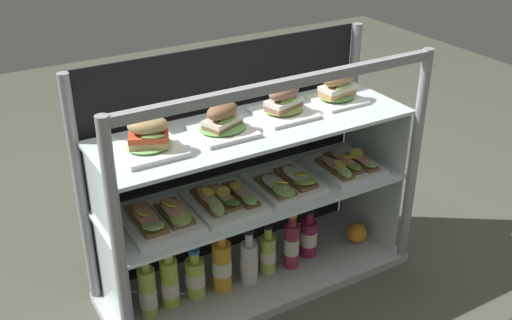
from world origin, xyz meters
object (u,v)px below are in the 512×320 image
juice_bottle_front_second (148,291)px  open_sandwich_tray_far_left (346,165)px  plated_roll_sandwich_near_right_corner (149,139)px  plated_roll_sandwich_right_of_center (337,90)px  open_sandwich_tray_near_right_corner (160,218)px  juice_bottle_near_post (222,265)px  open_sandwich_tray_center (286,182)px  juice_bottle_back_left (309,237)px  juice_bottle_front_fourth (249,262)px  open_sandwich_tray_mid_right (225,200)px  juice_bottle_tucked_behind (195,277)px  plated_roll_sandwich_mid_right (284,104)px  juice_bottle_back_right (169,282)px  orange_fruit_beside_bottles (357,233)px  plated_roll_sandwich_center (222,122)px  juice_bottle_front_right_end (268,253)px  juice_bottle_front_middle (292,244)px

juice_bottle_front_second → open_sandwich_tray_far_left: bearing=-1.1°
plated_roll_sandwich_near_right_corner → plated_roll_sandwich_right_of_center: plated_roll_sandwich_near_right_corner is taller
open_sandwich_tray_near_right_corner → juice_bottle_near_post: size_ratio=1.06×
open_sandwich_tray_center → open_sandwich_tray_near_right_corner: bearing=179.6°
juice_bottle_front_second → juice_bottle_back_left: 0.68m
open_sandwich_tray_near_right_corner → open_sandwich_tray_center: size_ratio=1.00×
plated_roll_sandwich_near_right_corner → juice_bottle_front_fourth: size_ratio=0.84×
open_sandwich_tray_mid_right → juice_bottle_tucked_behind: open_sandwich_tray_mid_right is taller
open_sandwich_tray_near_right_corner → plated_roll_sandwich_mid_right: bearing=4.6°
plated_roll_sandwich_near_right_corner → juice_bottle_front_second: plated_roll_sandwich_near_right_corner is taller
juice_bottle_back_right → juice_bottle_near_post: bearing=-5.1°
plated_roll_sandwich_right_of_center → open_sandwich_tray_near_right_corner: (-0.73, -0.05, -0.29)m
plated_roll_sandwich_mid_right → juice_bottle_back_right: (-0.48, -0.03, -0.56)m
plated_roll_sandwich_mid_right → juice_bottle_front_fourth: size_ratio=0.85×
open_sandwich_tray_near_right_corner → orange_fruit_beside_bottles: bearing=-1.2°
juice_bottle_tucked_behind → open_sandwich_tray_near_right_corner: bearing=-174.4°
open_sandwich_tray_far_left → juice_bottle_back_left: (-0.14, 0.02, -0.29)m
plated_roll_sandwich_near_right_corner → juice_bottle_front_fourth: (0.34, -0.02, -0.57)m
juice_bottle_back_left → open_sandwich_tray_near_right_corner: bearing=-179.2°
juice_bottle_near_post → juice_bottle_front_fourth: (0.11, -0.01, -0.02)m
plated_roll_sandwich_near_right_corner → open_sandwich_tray_far_left: (0.77, -0.01, -0.29)m
plated_roll_sandwich_mid_right → juice_bottle_back_right: bearing=-177.0°
juice_bottle_front_second → orange_fruit_beside_bottles: juice_bottle_front_second is taller
plated_roll_sandwich_center → juice_bottle_front_fourth: size_ratio=0.82×
juice_bottle_front_fourth → juice_bottle_front_right_end: size_ratio=1.09×
plated_roll_sandwich_center → open_sandwich_tray_center: plated_roll_sandwich_center is taller
plated_roll_sandwich_right_of_center → juice_bottle_front_second: size_ratio=0.68×
plated_roll_sandwich_right_of_center → juice_bottle_front_second: plated_roll_sandwich_right_of_center is taller
open_sandwich_tray_mid_right → open_sandwich_tray_far_left: size_ratio=1.00×
plated_roll_sandwich_near_right_corner → open_sandwich_tray_center: bearing=-0.9°
plated_roll_sandwich_center → juice_bottle_front_middle: (0.26, -0.03, -0.55)m
open_sandwich_tray_mid_right → open_sandwich_tray_center: (0.25, -0.00, -0.00)m
juice_bottle_front_right_end → orange_fruit_beside_bottles: juice_bottle_front_right_end is taller
plated_roll_sandwich_near_right_corner → juice_bottle_front_middle: bearing=-2.5°
juice_bottle_front_middle → orange_fruit_beside_bottles: juice_bottle_front_middle is taller
open_sandwich_tray_near_right_corner → juice_bottle_tucked_behind: open_sandwich_tray_near_right_corner is taller
juice_bottle_front_fourth → juice_bottle_back_left: (0.29, 0.02, -0.01)m
open_sandwich_tray_far_left → juice_bottle_back_left: size_ratio=1.26×
juice_bottle_near_post → juice_bottle_front_right_end: juice_bottle_near_post is taller
plated_roll_sandwich_center → juice_bottle_back_left: 0.68m
plated_roll_sandwich_right_of_center → open_sandwich_tray_center: bearing=-168.4°
open_sandwich_tray_center → juice_bottle_back_right: size_ratio=1.07×
juice_bottle_tucked_behind → juice_bottle_front_middle: bearing=-4.4°
plated_roll_sandwich_right_of_center → juice_bottle_back_left: 0.59m
open_sandwich_tray_center → open_sandwich_tray_far_left: 0.27m
open_sandwich_tray_far_left → juice_bottle_front_fourth: 0.52m
plated_roll_sandwich_center → open_sandwich_tray_near_right_corner: size_ratio=0.73×
plated_roll_sandwich_center → juice_bottle_back_right: size_ratio=0.78×
open_sandwich_tray_near_right_corner → juice_bottle_back_right: open_sandwich_tray_near_right_corner is taller
juice_bottle_near_post → juice_bottle_front_fourth: bearing=-6.2°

